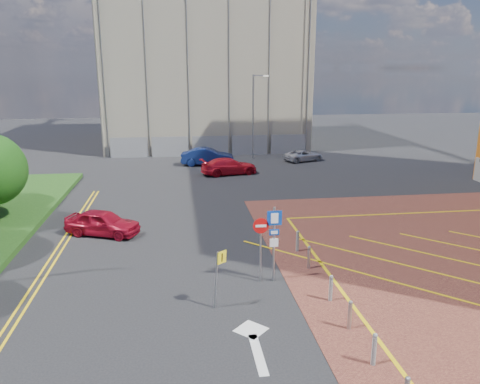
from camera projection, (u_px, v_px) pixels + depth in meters
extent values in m
plane|color=black|center=(266.00, 293.00, 18.41)|extent=(140.00, 140.00, 0.00)
cylinder|color=#9EA0A8|center=(253.00, 117.00, 44.72)|extent=(0.16, 0.16, 8.00)
cylinder|color=#9EA0A8|center=(260.00, 76.00, 43.80)|extent=(1.20, 0.10, 0.10)
cube|color=silver|center=(266.00, 76.00, 43.89)|extent=(0.50, 0.15, 0.12)
cylinder|color=#9EA0A8|center=(274.00, 245.00, 19.03)|extent=(0.10, 0.10, 3.20)
cube|color=#0938A1|center=(274.00, 218.00, 18.70)|extent=(0.60, 0.04, 0.60)
cube|color=white|center=(275.00, 218.00, 18.68)|extent=(0.30, 0.02, 0.42)
cube|color=#0938A1|center=(274.00, 232.00, 18.86)|extent=(0.40, 0.04, 0.25)
cube|color=white|center=(274.00, 232.00, 18.83)|extent=(0.28, 0.02, 0.14)
cube|color=white|center=(274.00, 243.00, 18.97)|extent=(0.35, 0.04, 0.35)
cylinder|color=#9EA0A8|center=(260.00, 251.00, 19.02)|extent=(0.08, 0.08, 2.70)
cylinder|color=red|center=(261.00, 226.00, 18.71)|extent=(0.64, 0.04, 0.64)
cube|color=white|center=(261.00, 226.00, 18.68)|extent=(0.44, 0.02, 0.10)
cylinder|color=#9EA0A8|center=(216.00, 280.00, 16.97)|extent=(0.23, 0.08, 2.20)
cube|color=yellow|center=(222.00, 257.00, 16.74)|extent=(0.37, 0.37, 0.48)
cylinder|color=black|center=(374.00, 351.00, 13.80)|extent=(0.14, 0.14, 0.90)
cylinder|color=#9EA0A8|center=(350.00, 317.00, 15.72)|extent=(0.14, 0.14, 0.90)
cylinder|color=black|center=(331.00, 290.00, 17.63)|extent=(0.14, 0.14, 0.90)
cylinder|color=#9EA0A8|center=(309.00, 259.00, 20.50)|extent=(0.14, 0.14, 0.90)
cylinder|color=black|center=(297.00, 242.00, 22.42)|extent=(0.14, 0.14, 0.90)
cube|color=gray|center=(203.00, 46.00, 53.91)|extent=(21.20, 19.20, 22.00)
cube|color=gray|center=(220.00, 146.00, 47.02)|extent=(21.60, 0.06, 2.00)
imported|color=maroon|center=(103.00, 223.00, 24.65)|extent=(4.25, 2.92, 1.34)
imported|color=navy|center=(207.00, 157.00, 42.40)|extent=(4.89, 2.17, 1.56)
imported|color=red|center=(229.00, 166.00, 38.79)|extent=(4.96, 2.79, 1.36)
imported|color=silver|center=(304.00, 155.00, 44.38)|extent=(4.20, 2.96, 1.06)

